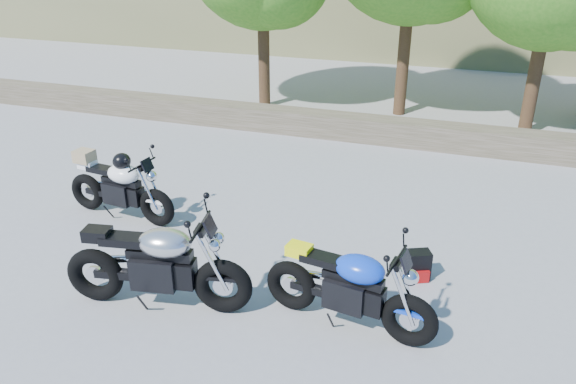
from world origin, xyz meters
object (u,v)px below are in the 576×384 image
object	(u,v)px
backpack	(418,265)
blue_bike	(350,289)
white_bike	(119,186)
silver_bike	(158,266)

from	to	relation	value
backpack	blue_bike	bearing A→B (deg)	-142.21
white_bike	backpack	size ratio (longest dim) A/B	5.06
white_bike	blue_bike	size ratio (longest dim) A/B	0.96
blue_bike	backpack	size ratio (longest dim) A/B	5.28
silver_bike	backpack	world-z (taller)	silver_bike
blue_bike	backpack	distance (m)	1.39
blue_bike	white_bike	bearing A→B (deg)	168.05
white_bike	backpack	xyz separation A→B (m)	(4.52, -0.26, -0.34)
silver_bike	blue_bike	xyz separation A→B (m)	(2.16, 0.33, -0.05)
backpack	white_bike	bearing A→B (deg)	151.94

